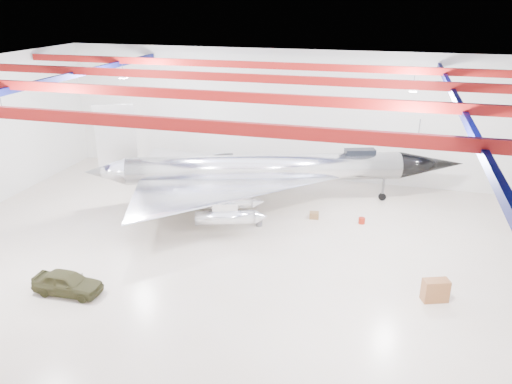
% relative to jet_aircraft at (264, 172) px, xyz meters
% --- Properties ---
extents(floor, '(40.00, 40.00, 0.00)m').
position_rel_jet_aircraft_xyz_m(floor, '(0.04, -8.14, -2.59)').
color(floor, beige).
rests_on(floor, ground).
extents(wall_back, '(40.00, 0.00, 40.00)m').
position_rel_jet_aircraft_xyz_m(wall_back, '(0.04, 6.86, 2.91)').
color(wall_back, silver).
rests_on(wall_back, floor).
extents(ceiling, '(40.00, 40.00, 0.00)m').
position_rel_jet_aircraft_xyz_m(ceiling, '(0.04, -8.14, 8.41)').
color(ceiling, '#0A0F38').
rests_on(ceiling, wall_back).
extents(ceiling_structure, '(39.50, 29.50, 1.08)m').
position_rel_jet_aircraft_xyz_m(ceiling_structure, '(0.04, -8.14, 7.73)').
color(ceiling_structure, maroon).
rests_on(ceiling_structure, ceiling).
extents(jet_aircraft, '(27.98, 21.11, 7.91)m').
position_rel_jet_aircraft_xyz_m(jet_aircraft, '(0.00, 0.00, 0.00)').
color(jet_aircraft, silver).
rests_on(jet_aircraft, floor).
extents(jeep, '(3.85, 1.63, 1.30)m').
position_rel_jet_aircraft_xyz_m(jeep, '(-7.05, -14.98, -1.95)').
color(jeep, '#37361B').
rests_on(jeep, floor).
extents(desk, '(1.49, 1.11, 1.23)m').
position_rel_jet_aircraft_xyz_m(desk, '(12.04, -10.43, -1.98)').
color(desk, brown).
rests_on(desk, floor).
extents(crate_ply, '(0.58, 0.53, 0.33)m').
position_rel_jet_aircraft_xyz_m(crate_ply, '(-5.38, -2.39, -2.43)').
color(crate_ply, olive).
rests_on(crate_ply, floor).
extents(toolbox_red, '(0.57, 0.50, 0.34)m').
position_rel_jet_aircraft_xyz_m(toolbox_red, '(-2.72, -0.92, -2.42)').
color(toolbox_red, '#A42010').
rests_on(toolbox_red, floor).
extents(engine_drum, '(0.63, 0.63, 0.43)m').
position_rel_jet_aircraft_xyz_m(engine_drum, '(0.68, -4.00, -2.38)').
color(engine_drum, '#59595B').
rests_on(engine_drum, floor).
extents(parts_bin, '(0.74, 0.63, 0.47)m').
position_rel_jet_aircraft_xyz_m(parts_bin, '(4.21, -1.72, -2.36)').
color(parts_bin, olive).
rests_on(parts_bin, floor).
extents(crate_small, '(0.46, 0.41, 0.27)m').
position_rel_jet_aircraft_xyz_m(crate_small, '(-7.10, 0.23, -2.46)').
color(crate_small, '#59595B').
rests_on(crate_small, floor).
extents(tool_chest, '(0.59, 0.59, 0.42)m').
position_rel_jet_aircraft_xyz_m(tool_chest, '(7.61, -1.68, -2.38)').
color(tool_chest, '#A42010').
rests_on(tool_chest, floor).
extents(spares_box, '(0.57, 0.57, 0.39)m').
position_rel_jet_aircraft_xyz_m(spares_box, '(-0.59, -0.44, -2.40)').
color(spares_box, '#59595B').
rests_on(spares_box, floor).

